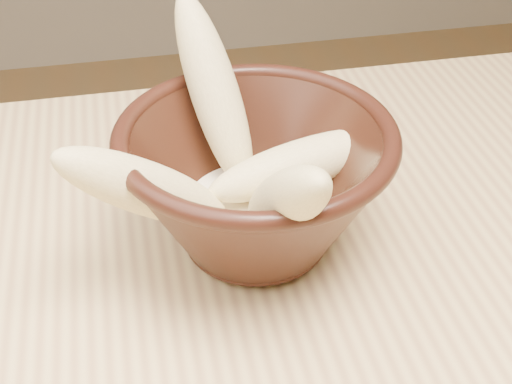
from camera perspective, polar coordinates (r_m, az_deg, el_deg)
bowl at (r=0.48m, az=-0.00°, el=0.83°), size 0.19×0.19×0.10m
milk_puddle at (r=0.49m, az=0.00°, el=-1.50°), size 0.11×0.11×0.01m
banana_upright at (r=0.50m, az=-3.35°, el=8.00°), size 0.07×0.11×0.14m
banana_left at (r=0.45m, az=-8.80°, el=0.31°), size 0.13×0.06×0.11m
banana_across at (r=0.49m, az=3.55°, el=2.22°), size 0.14×0.06×0.04m
banana_front at (r=0.42m, az=2.40°, el=-0.69°), size 0.05×0.13×0.12m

